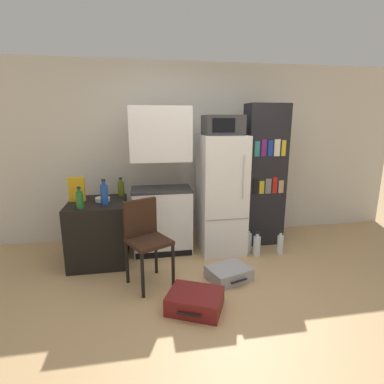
{
  "coord_description": "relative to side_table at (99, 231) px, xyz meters",
  "views": [
    {
      "loc": [
        -0.73,
        -2.51,
        1.74
      ],
      "look_at": [
        -0.14,
        0.85,
        0.94
      ],
      "focal_mm": 28.0,
      "sensor_mm": 36.0,
      "label": 1
    }
  ],
  "objects": [
    {
      "name": "ground_plane",
      "position": [
        1.28,
        -1.22,
        -0.39
      ],
      "size": [
        24.0,
        24.0,
        0.0
      ],
      "primitive_type": "plane",
      "color": "tan"
    },
    {
      "name": "wall_back",
      "position": [
        1.48,
        0.78,
        0.9
      ],
      "size": [
        6.4,
        0.1,
        2.58
      ],
      "color": "beige",
      "rests_on": "ground_plane"
    },
    {
      "name": "side_table",
      "position": [
        0.0,
        0.0,
        0.0
      ],
      "size": [
        0.7,
        0.77,
        0.77
      ],
      "color": "black",
      "rests_on": "ground_plane"
    },
    {
      "name": "kitchen_hutch",
      "position": [
        0.82,
        0.15,
        0.51
      ],
      "size": [
        0.79,
        0.48,
        1.93
      ],
      "color": "white",
      "rests_on": "ground_plane"
    },
    {
      "name": "refrigerator",
      "position": [
        1.61,
        0.07,
        0.4
      ],
      "size": [
        0.58,
        0.66,
        1.57
      ],
      "color": "white",
      "rests_on": "ground_plane"
    },
    {
      "name": "microwave",
      "position": [
        1.61,
        0.07,
        1.31
      ],
      "size": [
        0.49,
        0.41,
        0.25
      ],
      "color": "#333333",
      "rests_on": "refrigerator"
    },
    {
      "name": "bookshelf",
      "position": [
        2.28,
        0.22,
        0.6
      ],
      "size": [
        0.56,
        0.34,
        1.98
      ],
      "color": "black",
      "rests_on": "ground_plane"
    },
    {
      "name": "bottle_blue_soda",
      "position": [
        0.11,
        -0.14,
        0.52
      ],
      "size": [
        0.09,
        0.09,
        0.31
      ],
      "color": "#1E47A3",
      "rests_on": "side_table"
    },
    {
      "name": "bottle_clear_short",
      "position": [
        -0.23,
        0.26,
        0.47
      ],
      "size": [
        0.07,
        0.07,
        0.19
      ],
      "color": "silver",
      "rests_on": "side_table"
    },
    {
      "name": "bottle_olive_oil",
      "position": [
        0.29,
        0.26,
        0.49
      ],
      "size": [
        0.09,
        0.09,
        0.25
      ],
      "color": "#566619",
      "rests_on": "side_table"
    },
    {
      "name": "bottle_green_tall",
      "position": [
        -0.14,
        -0.28,
        0.49
      ],
      "size": [
        0.08,
        0.08,
        0.25
      ],
      "color": "#1E6028",
      "rests_on": "side_table"
    },
    {
      "name": "bowl",
      "position": [
        0.07,
        0.01,
        0.41
      ],
      "size": [
        0.18,
        0.18,
        0.05
      ],
      "color": "silver",
      "rests_on": "side_table"
    },
    {
      "name": "cereal_box",
      "position": [
        -0.24,
        0.08,
        0.54
      ],
      "size": [
        0.19,
        0.07,
        0.3
      ],
      "color": "gold",
      "rests_on": "side_table"
    },
    {
      "name": "chair",
      "position": [
        0.57,
        -0.65,
        0.18
      ],
      "size": [
        0.54,
        0.54,
        0.93
      ],
      "rotation": [
        0.0,
        0.0,
        0.47
      ],
      "color": "black",
      "rests_on": "ground_plane"
    },
    {
      "name": "suitcase_large_flat",
      "position": [
        1.49,
        -0.77,
        -0.32
      ],
      "size": [
        0.54,
        0.48,
        0.14
      ],
      "rotation": [
        0.0,
        0.0,
        0.32
      ],
      "color": "#99999E",
      "rests_on": "ground_plane"
    },
    {
      "name": "suitcase_small_flat",
      "position": [
        1.01,
        -1.25,
        -0.3
      ],
      "size": [
        0.62,
        0.56,
        0.17
      ],
      "rotation": [
        0.0,
        0.0,
        -0.44
      ],
      "color": "maroon",
      "rests_on": "ground_plane"
    },
    {
      "name": "water_bottle_front",
      "position": [
        2.04,
        -0.23,
        -0.25
      ],
      "size": [
        0.1,
        0.1,
        0.33
      ],
      "color": "silver",
      "rests_on": "ground_plane"
    },
    {
      "name": "water_bottle_middle",
      "position": [
        2.37,
        -0.23,
        -0.25
      ],
      "size": [
        0.08,
        0.08,
        0.32
      ],
      "color": "silver",
      "rests_on": "ground_plane"
    },
    {
      "name": "water_bottle_back",
      "position": [
        1.96,
        -0.11,
        -0.25
      ],
      "size": [
        0.1,
        0.1,
        0.34
      ],
      "color": "silver",
      "rests_on": "ground_plane"
    }
  ]
}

